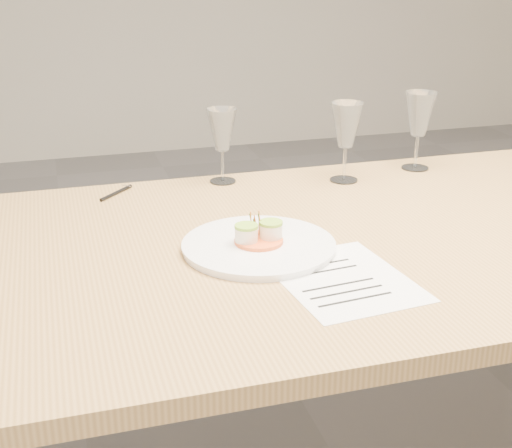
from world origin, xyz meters
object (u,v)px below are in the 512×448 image
object	(u,v)px
wine_glass_1	(346,126)
wine_glass_2	(419,115)
dinner_plate	(259,244)
ballpoint_pen	(116,193)
dining_table	(374,258)
wine_glass_0	(222,131)
recipe_sheet	(343,279)

from	to	relation	value
wine_glass_1	wine_glass_2	distance (m)	0.24
wine_glass_2	dinner_plate	bearing A→B (deg)	-143.89
ballpoint_pen	wine_glass_1	xyz separation A→B (m)	(0.60, -0.06, 0.14)
ballpoint_pen	wine_glass_2	distance (m)	0.85
dining_table	wine_glass_2	size ratio (longest dim) A/B	11.02
dining_table	wine_glass_1	size ratio (longest dim) A/B	11.30
wine_glass_0	wine_glass_2	size ratio (longest dim) A/B	0.91
wine_glass_0	ballpoint_pen	bearing A→B (deg)	-175.20
recipe_sheet	wine_glass_1	distance (m)	0.63
dinner_plate	wine_glass_2	world-z (taller)	wine_glass_2
wine_glass_0	wine_glass_1	xyz separation A→B (m)	(0.32, -0.08, 0.01)
ballpoint_pen	wine_glass_0	size ratio (longest dim) A/B	0.50
recipe_sheet	wine_glass_0	bearing A→B (deg)	90.69
dinner_plate	recipe_sheet	bearing A→B (deg)	-58.20
dinner_plate	ballpoint_pen	size ratio (longest dim) A/B	3.25
wine_glass_1	wine_glass_2	size ratio (longest dim) A/B	0.97
wine_glass_0	wine_glass_1	size ratio (longest dim) A/B	0.93
dining_table	wine_glass_1	distance (m)	0.42
dinner_plate	wine_glass_2	bearing A→B (deg)	36.11
dinner_plate	wine_glass_0	bearing A→B (deg)	85.34
dinner_plate	ballpoint_pen	world-z (taller)	dinner_plate
wine_glass_1	recipe_sheet	bearing A→B (deg)	-113.14
dining_table	dinner_plate	bearing A→B (deg)	-173.82
dining_table	ballpoint_pen	xyz separation A→B (m)	(-0.53, 0.41, 0.07)
dinner_plate	recipe_sheet	world-z (taller)	dinner_plate
dinner_plate	wine_glass_0	distance (m)	0.48
recipe_sheet	wine_glass_1	world-z (taller)	wine_glass_1
dinner_plate	wine_glass_2	distance (m)	0.75
dining_table	recipe_sheet	distance (m)	0.28
wine_glass_1	dinner_plate	bearing A→B (deg)	-132.58
recipe_sheet	wine_glass_0	size ratio (longest dim) A/B	1.61
wine_glass_1	wine_glass_2	world-z (taller)	wine_glass_2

